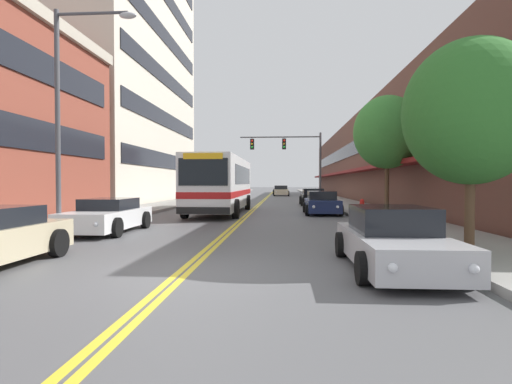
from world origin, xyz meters
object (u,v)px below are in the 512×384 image
object	(u,v)px
car_champagne_moving_second	(281,191)
traffic_signal_mast	(292,153)
street_tree_right_near	(471,112)
fire_hydrant	(362,207)
city_bus	(222,182)
car_white_parked_left_far	(108,216)
car_charcoal_moving_lead	(280,190)
car_black_parked_right_mid	(313,197)
car_navy_parked_right_far	(322,203)
street_lamp_left_near	(70,100)
street_tree_right_mid	(387,132)
car_silver_parked_right_foreground	(393,241)
car_slate_blue_parked_left_near	(217,196)

from	to	relation	value
car_champagne_moving_second	traffic_signal_mast	bearing A→B (deg)	-87.42
street_tree_right_near	fire_hydrant	size ratio (longest dim) A/B	6.13
city_bus	car_white_parked_left_far	size ratio (longest dim) A/B	2.40
city_bus	car_charcoal_moving_lead	world-z (taller)	city_bus
car_champagne_moving_second	car_black_parked_right_mid	bearing A→B (deg)	-83.51
car_black_parked_right_mid	car_charcoal_moving_lead	world-z (taller)	car_charcoal_moving_lead
car_white_parked_left_far	car_champagne_moving_second	distance (m)	42.25
car_navy_parked_right_far	car_charcoal_moving_lead	world-z (taller)	car_charcoal_moving_lead
street_tree_right_near	fire_hydrant	xyz separation A→B (m)	(-0.72, 9.88, -2.98)
street_lamp_left_near	street_tree_right_mid	distance (m)	15.11
car_silver_parked_right_foreground	traffic_signal_mast	distance (m)	26.24
car_silver_parked_right_foreground	street_tree_right_mid	world-z (taller)	street_tree_right_mid
car_champagne_moving_second	traffic_signal_mast	distance (m)	21.90
city_bus	car_charcoal_moving_lead	distance (m)	39.98
car_silver_parked_right_foreground	car_charcoal_moving_lead	size ratio (longest dim) A/B	1.03
car_navy_parked_right_far	car_charcoal_moving_lead	size ratio (longest dim) A/B	0.97
car_silver_parked_right_foreground	traffic_signal_mast	world-z (taller)	traffic_signal_mast
street_tree_right_near	fire_hydrant	bearing A→B (deg)	94.19
car_charcoal_moving_lead	fire_hydrant	xyz separation A→B (m)	(4.47, -43.57, -0.04)
city_bus	street_tree_right_mid	world-z (taller)	street_tree_right_mid
car_champagne_moving_second	car_charcoal_moving_lead	bearing A→B (deg)	92.26
car_black_parked_right_mid	traffic_signal_mast	xyz separation A→B (m)	(-1.70, 1.93, 3.76)
car_navy_parked_right_far	city_bus	bearing A→B (deg)	175.00
city_bus	car_champagne_moving_second	world-z (taller)	city_bus
car_white_parked_left_far	car_black_parked_right_mid	world-z (taller)	car_black_parked_right_mid
car_slate_blue_parked_left_near	city_bus	bearing A→B (deg)	-79.25
street_tree_right_near	car_slate_blue_parked_left_near	bearing A→B (deg)	111.62
city_bus	street_tree_right_near	xyz separation A→B (m)	(8.36, -13.62, 1.73)
car_navy_parked_right_far	street_tree_right_mid	xyz separation A→B (m)	(3.17, -2.09, 3.84)
car_slate_blue_parked_left_near	street_tree_right_near	xyz separation A→B (m)	(11.09, -27.98, 3.01)
car_charcoal_moving_lead	traffic_signal_mast	size ratio (longest dim) A/B	0.63
car_champagne_moving_second	fire_hydrant	bearing A→B (deg)	-83.37
car_silver_parked_right_foreground	street_tree_right_near	size ratio (longest dim) A/B	0.87
car_slate_blue_parked_left_near	car_white_parked_left_far	world-z (taller)	car_white_parked_left_far
car_white_parked_left_far	car_navy_parked_right_far	distance (m)	12.59
car_black_parked_right_mid	street_lamp_left_near	world-z (taller)	street_lamp_left_near
car_black_parked_right_mid	traffic_signal_mast	distance (m)	4.56
car_silver_parked_right_foreground	car_navy_parked_right_far	world-z (taller)	car_navy_parked_right_far
car_black_parked_right_mid	fire_hydrant	xyz separation A→B (m)	(1.50, -12.41, -0.04)
traffic_signal_mast	city_bus	bearing A→B (deg)	-112.72
car_navy_parked_right_far	car_charcoal_moving_lead	distance (m)	40.45
street_tree_right_near	street_tree_right_mid	xyz separation A→B (m)	(0.76, 11.01, 0.88)
car_white_parked_left_far	car_charcoal_moving_lead	distance (m)	49.82
car_white_parked_left_far	car_silver_parked_right_foreground	xyz separation A→B (m)	(8.77, -5.68, 0.00)
car_black_parked_right_mid	car_navy_parked_right_far	size ratio (longest dim) A/B	1.13
traffic_signal_mast	street_tree_right_mid	xyz separation A→B (m)	(4.69, -13.21, 0.05)
car_slate_blue_parked_left_near	car_champagne_moving_second	bearing A→B (deg)	70.81
street_lamp_left_near	street_tree_right_near	size ratio (longest dim) A/B	1.42
car_charcoal_moving_lead	street_tree_right_mid	bearing A→B (deg)	-82.01
fire_hydrant	car_black_parked_right_mid	bearing A→B (deg)	96.89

